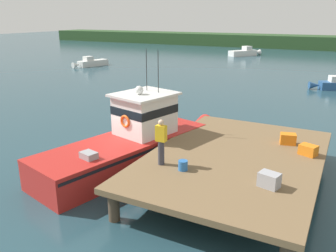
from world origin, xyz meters
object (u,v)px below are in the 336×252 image
crate_single_far (308,150)px  deckhand_by_the_boat (161,141)px  moored_boat_near_channel (245,52)px  mooring_buoy_channel_marker (154,99)px  moored_boat_outer_mooring (91,63)px  crate_stack_mid_dock (288,139)px  crate_stack_near_edge (269,180)px  main_fishing_boat (135,141)px  bait_bucket (183,165)px

crate_single_far → deckhand_by_the_boat: deckhand_by_the_boat is taller
moored_boat_near_channel → deckhand_by_the_boat: bearing=-77.9°
deckhand_by_the_boat → mooring_buoy_channel_marker: (-7.18, 12.10, -1.81)m
deckhand_by_the_boat → moored_boat_outer_mooring: (-23.87, 25.20, -1.63)m
moored_boat_near_channel → mooring_buoy_channel_marker: (2.72, -33.93, -0.26)m
moored_boat_outer_mooring → mooring_buoy_channel_marker: moored_boat_outer_mooring is taller
crate_single_far → moored_boat_outer_mooring: 35.82m
crate_stack_mid_dock → deckhand_by_the_boat: size_ratio=0.37×
crate_stack_near_edge → moored_boat_near_channel: bearing=106.5°
crate_stack_near_edge → deckhand_by_the_boat: 3.75m
crate_stack_mid_dock → crate_single_far: size_ratio=1.00×
crate_stack_mid_dock → moored_boat_near_channel: bearing=107.8°
crate_stack_mid_dock → mooring_buoy_channel_marker: crate_stack_mid_dock is taller
main_fishing_boat → bait_bucket: size_ratio=29.25×
crate_stack_mid_dock → crate_stack_near_edge: size_ratio=1.00×
crate_stack_mid_dock → bait_bucket: bearing=-122.5°
crate_stack_mid_dock → crate_single_far: crate_stack_mid_dock is taller
main_fishing_boat → moored_boat_outer_mooring: main_fishing_boat is taller
main_fishing_boat → bait_bucket: 3.92m
moored_boat_outer_mooring → crate_stack_near_edge: bearing=-42.4°
main_fishing_boat → bait_bucket: (3.28, -2.11, 0.36)m
main_fishing_boat → mooring_buoy_channel_marker: 11.18m
moored_boat_near_channel → crate_single_far: bearing=-71.5°
main_fishing_boat → crate_stack_near_edge: (6.10, -2.00, 0.42)m
crate_stack_near_edge → bait_bucket: 2.83m
crate_stack_mid_dock → mooring_buoy_channel_marker: 13.43m
moored_boat_near_channel → mooring_buoy_channel_marker: bearing=-85.4°
crate_single_far → mooring_buoy_channel_marker: (-11.62, 8.83, -1.14)m
moored_boat_outer_mooring → moored_boat_near_channel: bearing=56.2°
crate_stack_near_edge → mooring_buoy_channel_marker: crate_stack_near_edge is taller
crate_stack_near_edge → crate_single_far: bearing=77.2°
main_fishing_boat → deckhand_by_the_boat: (2.40, -2.03, 1.05)m
main_fishing_boat → deckhand_by_the_boat: bearing=-40.1°
bait_bucket → mooring_buoy_channel_marker: bait_bucket is taller
mooring_buoy_channel_marker → crate_stack_mid_dock: bearing=-36.5°
crate_stack_near_edge → mooring_buoy_channel_marker: size_ratio=1.20×
deckhand_by_the_boat → mooring_buoy_channel_marker: deckhand_by_the_boat is taller
mooring_buoy_channel_marker → bait_bucket: bearing=-56.6°
crate_stack_near_edge → bait_bucket: crate_stack_near_edge is taller
moored_boat_outer_mooring → mooring_buoy_channel_marker: (16.69, -13.10, -0.18)m
bait_bucket → crate_single_far: bearing=43.3°
crate_stack_mid_dock → crate_stack_near_edge: crate_stack_near_edge is taller
moored_boat_near_channel → moored_boat_outer_mooring: (-13.97, -20.83, -0.08)m
main_fishing_boat → crate_stack_mid_dock: size_ratio=16.57×
bait_bucket → deckhand_by_the_boat: deckhand_by_the_boat is taller
main_fishing_boat → crate_single_far: size_ratio=16.57×
main_fishing_boat → mooring_buoy_channel_marker: size_ratio=19.85×
crate_stack_mid_dock → moored_boat_near_channel: 44.02m
moored_boat_near_channel → moored_boat_outer_mooring: size_ratio=1.09×
crate_single_far → mooring_buoy_channel_marker: crate_single_far is taller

